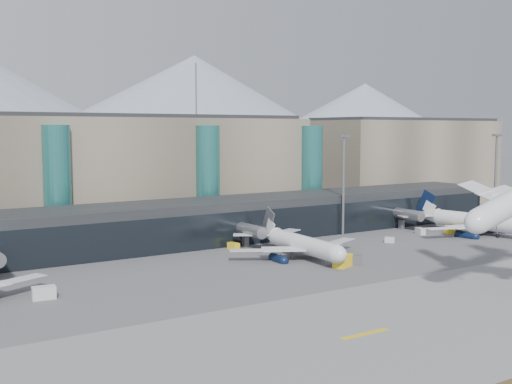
{
  "coord_description": "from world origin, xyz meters",
  "views": [
    {
      "loc": [
        -76.78,
        -76.46,
        26.97
      ],
      "look_at": [
        -6.8,
        32.0,
        14.33
      ],
      "focal_mm": 45.0,
      "sensor_mm": 36.0,
      "label": 1
    }
  ],
  "objects_px": {
    "veh_c": "(353,260)",
    "veh_e": "(451,230)",
    "veh_b": "(234,246)",
    "veh_g": "(390,240)",
    "veh_h": "(343,261)",
    "lightmast_right": "(496,173)",
    "jet_parked_mid": "(295,238)",
    "veh_a": "(44,293)",
    "jet_parked_right": "(468,216)",
    "veh_d": "(420,231)",
    "lightmast_mid": "(343,179)"
  },
  "relations": [
    {
      "from": "jet_parked_mid",
      "to": "veh_c",
      "type": "xyz_separation_m",
      "value": [
        4.35,
        -13.51,
        -3.0
      ]
    },
    {
      "from": "lightmast_mid",
      "to": "veh_d",
      "type": "bearing_deg",
      "value": -30.27
    },
    {
      "from": "lightmast_right",
      "to": "veh_b",
      "type": "bearing_deg",
      "value": 175.91
    },
    {
      "from": "jet_parked_mid",
      "to": "veh_e",
      "type": "xyz_separation_m",
      "value": [
        51.82,
        2.18,
        -3.13
      ]
    },
    {
      "from": "lightmast_right",
      "to": "veh_a",
      "type": "height_order",
      "value": "lightmast_right"
    },
    {
      "from": "veh_a",
      "to": "veh_d",
      "type": "bearing_deg",
      "value": 14.17
    },
    {
      "from": "lightmast_mid",
      "to": "veh_c",
      "type": "distance_m",
      "value": 39.06
    },
    {
      "from": "jet_parked_mid",
      "to": "veh_b",
      "type": "height_order",
      "value": "jet_parked_mid"
    },
    {
      "from": "veh_b",
      "to": "veh_h",
      "type": "bearing_deg",
      "value": -170.71
    },
    {
      "from": "veh_a",
      "to": "lightmast_right",
      "type": "bearing_deg",
      "value": 13.41
    },
    {
      "from": "jet_parked_mid",
      "to": "veh_c",
      "type": "height_order",
      "value": "jet_parked_mid"
    },
    {
      "from": "veh_e",
      "to": "veh_g",
      "type": "distance_m",
      "value": 23.17
    },
    {
      "from": "jet_parked_mid",
      "to": "jet_parked_right",
      "type": "height_order",
      "value": "jet_parked_right"
    },
    {
      "from": "veh_g",
      "to": "veh_h",
      "type": "height_order",
      "value": "veh_h"
    },
    {
      "from": "veh_a",
      "to": "veh_c",
      "type": "xyz_separation_m",
      "value": [
        58.74,
        -7.15,
        -0.01
      ]
    },
    {
      "from": "veh_a",
      "to": "veh_h",
      "type": "relative_size",
      "value": 0.83
    },
    {
      "from": "veh_g",
      "to": "lightmast_mid",
      "type": "bearing_deg",
      "value": 151.18
    },
    {
      "from": "lightmast_right",
      "to": "veh_b",
      "type": "xyz_separation_m",
      "value": [
        -83.81,
        6.0,
        -13.65
      ]
    },
    {
      "from": "lightmast_right",
      "to": "jet_parked_right",
      "type": "xyz_separation_m",
      "value": [
        -20.69,
        -7.52,
        -9.93
      ]
    },
    {
      "from": "veh_d",
      "to": "veh_e",
      "type": "relative_size",
      "value": 0.92
    },
    {
      "from": "jet_parked_right",
      "to": "veh_b",
      "type": "bearing_deg",
      "value": 68.92
    },
    {
      "from": "veh_g",
      "to": "veh_h",
      "type": "relative_size",
      "value": 0.51
    },
    {
      "from": "lightmast_right",
      "to": "veh_d",
      "type": "relative_size",
      "value": 8.94
    },
    {
      "from": "veh_a",
      "to": "veh_c",
      "type": "distance_m",
      "value": 59.17
    },
    {
      "from": "veh_b",
      "to": "veh_c",
      "type": "bearing_deg",
      "value": -165.1
    },
    {
      "from": "jet_parked_mid",
      "to": "lightmast_mid",
      "type": "bearing_deg",
      "value": -55.63
    },
    {
      "from": "veh_e",
      "to": "veh_h",
      "type": "bearing_deg",
      "value": -152.02
    },
    {
      "from": "veh_c",
      "to": "veh_g",
      "type": "xyz_separation_m",
      "value": [
        24.33,
        14.47,
        -0.36
      ]
    },
    {
      "from": "veh_b",
      "to": "jet_parked_mid",
      "type": "bearing_deg",
      "value": -160.32
    },
    {
      "from": "lightmast_right",
      "to": "veh_a",
      "type": "bearing_deg",
      "value": -173.89
    },
    {
      "from": "jet_parked_right",
      "to": "veh_c",
      "type": "xyz_separation_m",
      "value": [
        -51.55,
        -13.65,
        -3.47
      ]
    },
    {
      "from": "lightmast_right",
      "to": "jet_parked_mid",
      "type": "xyz_separation_m",
      "value": [
        -76.59,
        -7.67,
        -10.41
      ]
    },
    {
      "from": "jet_parked_mid",
      "to": "veh_b",
      "type": "bearing_deg",
      "value": 31.7
    },
    {
      "from": "lightmast_right",
      "to": "veh_c",
      "type": "distance_m",
      "value": 76.47
    },
    {
      "from": "veh_c",
      "to": "veh_d",
      "type": "distance_m",
      "value": 43.99
    },
    {
      "from": "lightmast_right",
      "to": "veh_h",
      "type": "distance_m",
      "value": 79.29
    },
    {
      "from": "veh_g",
      "to": "jet_parked_mid",
      "type": "bearing_deg",
      "value": -124.96
    },
    {
      "from": "veh_b",
      "to": "veh_g",
      "type": "bearing_deg",
      "value": -117.65
    },
    {
      "from": "lightmast_mid",
      "to": "veh_g",
      "type": "bearing_deg",
      "value": -81.93
    },
    {
      "from": "veh_b",
      "to": "veh_c",
      "type": "xyz_separation_m",
      "value": [
        11.57,
        -27.18,
        0.24
      ]
    },
    {
      "from": "lightmast_mid",
      "to": "jet_parked_right",
      "type": "distance_m",
      "value": 34.62
    },
    {
      "from": "lightmast_mid",
      "to": "jet_parked_mid",
      "type": "xyz_separation_m",
      "value": [
        -26.59,
        -15.67,
        -10.41
      ]
    },
    {
      "from": "veh_c",
      "to": "veh_e",
      "type": "xyz_separation_m",
      "value": [
        47.47,
        15.69,
        -0.13
      ]
    },
    {
      "from": "jet_parked_right",
      "to": "veh_b",
      "type": "distance_m",
      "value": 64.66
    },
    {
      "from": "veh_a",
      "to": "veh_e",
      "type": "distance_m",
      "value": 106.55
    },
    {
      "from": "veh_b",
      "to": "veh_h",
      "type": "height_order",
      "value": "veh_h"
    },
    {
      "from": "lightmast_mid",
      "to": "veh_g",
      "type": "height_order",
      "value": "lightmast_mid"
    },
    {
      "from": "lightmast_mid",
      "to": "jet_parked_mid",
      "type": "bearing_deg",
      "value": -149.5
    },
    {
      "from": "veh_d",
      "to": "veh_c",
      "type": "bearing_deg",
      "value": 131.79
    },
    {
      "from": "jet_parked_right",
      "to": "veh_e",
      "type": "bearing_deg",
      "value": 54.5
    }
  ]
}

